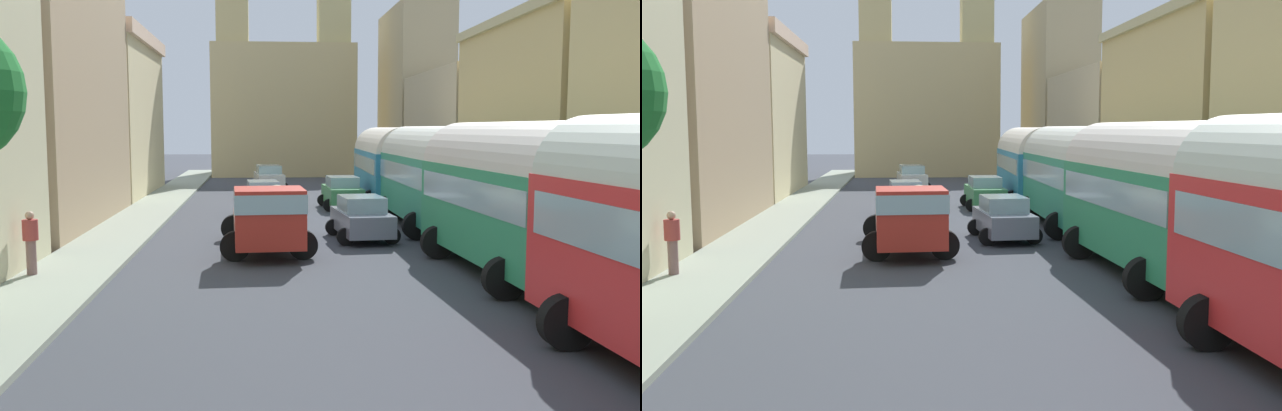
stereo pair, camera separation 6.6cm
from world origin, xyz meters
The scene contains 18 objects.
ground_plane centered at (0.00, 27.00, 0.00)m, with size 154.00×154.00×0.00m, color #3E4149.
sidewalk_left centered at (-7.25, 27.00, 0.07)m, with size 2.50×70.00×0.14m, color #96A08F.
sidewalk_right centered at (7.25, 27.00, 0.07)m, with size 2.50×70.00×0.14m, color gray.
building_left_2 centered at (-10.52, 26.48, 5.99)m, with size 4.45×12.68×11.93m.
building_left_3 centered at (-10.95, 39.41, 4.76)m, with size 5.39×12.44×9.45m.
building_right_2 centered at (10.55, 27.71, 4.44)m, with size 4.50×12.71×8.85m.
building_right_3 centered at (10.60, 41.21, 3.77)m, with size 4.21×13.55×7.54m.
building_right_4 centered at (10.58, 54.00, 6.72)m, with size 4.15×10.71×13.43m.
distant_church centered at (0.00, 56.52, 6.17)m, with size 11.71×6.76×17.36m.
parked_bus_1 centered at (4.60, 15.50, 2.28)m, with size 3.60×8.46×4.15m.
parked_bus_2 centered at (4.60, 24.50, 2.24)m, with size 3.26×9.22×4.04m.
parked_bus_3 centered at (4.60, 33.50, 2.19)m, with size 3.57×9.85×4.00m.
cargo_truck_0 centered at (-1.86, 19.42, 1.16)m, with size 3.13×6.75×2.19m.
car_0 centered at (-1.93, 29.09, 0.80)m, with size 2.28×3.76×1.59m.
car_1 centered at (-1.47, 41.86, 0.81)m, with size 2.43×4.44×1.61m.
car_2 centered at (1.53, 21.85, 0.78)m, with size 2.39×3.79×1.56m.
car_3 centered at (2.00, 31.54, 0.80)m, with size 2.29×3.81×1.59m.
pedestrian_1 centered at (-8.10, 16.06, 1.03)m, with size 0.42×0.42×1.82m.
Camera 1 is at (-2.12, -2.62, 3.98)m, focal length 39.20 mm.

